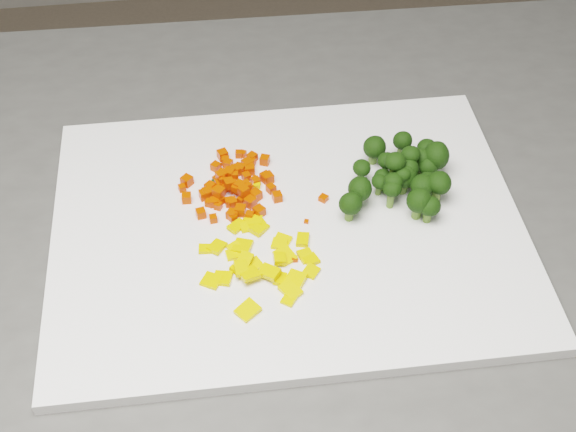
{
  "coord_description": "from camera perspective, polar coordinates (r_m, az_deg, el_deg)",
  "views": [
    {
      "loc": [
        -0.27,
        -0.61,
        1.51
      ],
      "look_at": [
        -0.19,
        -0.04,
        0.92
      ],
      "focal_mm": 50.0,
      "sensor_mm": 36.0,
      "label": 1
    }
  ],
  "objects": [
    {
      "name": "pepper_chunk_7",
      "position": [
        0.79,
        1.29,
        -2.85
      ],
      "size": [
        0.02,
        0.02,
        0.01
      ],
      "primitive_type": "cube",
      "rotation": [
        0.07,
        -0.08,
        1.86
      ],
      "color": "yellow",
      "rests_on": "pepper_pile"
    },
    {
      "name": "carrot_cube_44",
      "position": [
        0.88,
        -3.71,
        3.36
      ],
      "size": [
        0.01,
        0.01,
        0.01
      ],
      "primitive_type": "cube",
      "rotation": [
        0.0,
        0.0,
        0.48
      ],
      "color": "red",
      "rests_on": "carrot_pile"
    },
    {
      "name": "carrot_cube_51",
      "position": [
        0.84,
        -4.99,
        0.72
      ],
      "size": [
        0.01,
        0.01,
        0.01
      ],
      "primitive_type": "cube",
      "rotation": [
        0.0,
        0.0,
        2.66
      ],
      "color": "red",
      "rests_on": "carrot_pile"
    },
    {
      "name": "broccoli_floret_0",
      "position": [
        0.86,
        9.78,
        2.12
      ],
      "size": [
        0.03,
        0.03,
        0.03
      ],
      "primitive_type": null,
      "color": "black",
      "rests_on": "broccoli_pile"
    },
    {
      "name": "carrot_cube_38",
      "position": [
        0.84,
        -4.2,
        1.0
      ],
      "size": [
        0.01,
        0.01,
        0.01
      ],
      "primitive_type": "cube",
      "rotation": [
        0.0,
        0.0,
        1.71
      ],
      "color": "red",
      "rests_on": "carrot_pile"
    },
    {
      "name": "carrot_cube_72",
      "position": [
        0.86,
        -4.48,
        2.11
      ],
      "size": [
        0.01,
        0.01,
        0.01
      ],
      "primitive_type": "cube",
      "rotation": [
        0.0,
        0.0,
        2.27
      ],
      "color": "red",
      "rests_on": "carrot_pile"
    },
    {
      "name": "carrot_cube_25",
      "position": [
        0.88,
        -3.34,
        3.22
      ],
      "size": [
        0.01,
        0.01,
        0.01
      ],
      "primitive_type": "cube",
      "rotation": [
        0.0,
        0.0,
        0.19
      ],
      "color": "red",
      "rests_on": "carrot_pile"
    },
    {
      "name": "carrot_cube_13",
      "position": [
        0.87,
        -2.3,
        2.48
      ],
      "size": [
        0.01,
        0.01,
        0.01
      ],
      "primitive_type": "cube",
      "rotation": [
        0.0,
        0.0,
        1.89
      ],
      "color": "red",
      "rests_on": "carrot_pile"
    },
    {
      "name": "carrot_cube_9",
      "position": [
        0.85,
        -7.21,
        1.24
      ],
      "size": [
        0.01,
        0.01,
        0.01
      ],
      "primitive_type": "cube",
      "rotation": [
        0.0,
        0.0,
        0.05
      ],
      "color": "red",
      "rests_on": "carrot_pile"
    },
    {
      "name": "pepper_chunk_13",
      "position": [
        0.75,
        -2.88,
        -6.73
      ],
      "size": [
        0.03,
        0.03,
        0.01
      ],
      "primitive_type": "cube",
      "rotation": [
        0.09,
        -0.12,
        0.65
      ],
      "color": "yellow",
      "rests_on": "pepper_pile"
    },
    {
      "name": "pepper_chunk_31",
      "position": [
        0.76,
        0.18,
        -5.31
      ],
      "size": [
        0.02,
        0.03,
        0.01
      ],
      "primitive_type": "cube",
      "rotation": [
        -0.12,
        -0.11,
        2.19
      ],
      "color": "yellow",
      "rests_on": "pepper_pile"
    },
    {
      "name": "pepper_chunk_29",
      "position": [
        0.79,
        -0.61,
        -3.04
      ],
      "size": [
        0.01,
        0.01,
        0.01
      ],
      "primitive_type": "cube",
      "rotation": [
        0.1,
        0.05,
        1.55
      ],
      "color": "yellow",
      "rests_on": "pepper_pile"
    },
    {
      "name": "carrot_cube_31",
      "position": [
        0.85,
        -3.34,
        1.14
      ],
      "size": [
        0.01,
        0.01,
        0.01
      ],
      "primitive_type": "cube",
      "rotation": [
        0.0,
        0.0,
        2.34
      ],
      "color": "red",
      "rests_on": "carrot_pile"
    },
    {
      "name": "broccoli_floret_16",
      "position": [
        0.85,
        8.12,
        2.69
      ],
      "size": [
        0.02,
        0.02,
        0.02
      ],
      "primitive_type": null,
      "color": "black",
      "rests_on": "broccoli_pile"
    },
    {
      "name": "broccoli_floret_15",
      "position": [
        0.83,
        9.95,
        0.4
      ],
      "size": [
        0.03,
        0.03,
        0.03
      ],
      "primitive_type": null,
      "color": "black",
      "rests_on": "broccoli_pile"
    },
    {
      "name": "carrot_cube_18",
      "position": [
        0.83,
        -3.93,
        0.15
      ],
      "size": [
        0.01,
        0.01,
        0.01
      ],
      "primitive_type": "cube",
      "rotation": [
        0.0,
        0.0,
        0.08
      ],
      "color": "red",
      "rests_on": "carrot_pile"
    },
    {
      "name": "pepper_chunk_24",
      "position": [
        0.76,
        0.13,
        -5.88
      ],
      "size": [
        0.02,
        0.02,
        0.01
      ],
      "primitive_type": "cube",
      "rotation": [
        -0.05,
        -0.08,
        0.94
      ],
      "color": "yellow",
      "rests_on": "pepper_pile"
    },
    {
      "name": "broccoli_floret_3",
      "position": [
        0.85,
        6.48,
        2.19
      ],
      "size": [
        0.02,
        0.02,
        0.02
      ],
      "primitive_type": null,
      "color": "black",
      "rests_on": "broccoli_pile"
    },
    {
      "name": "carrot_cube_45",
      "position": [
        0.87,
        -3.0,
        2.86
      ],
      "size": [
        0.01,
        0.01,
        0.01
      ],
      "primitive_type": "cube",
      "rotation": [
        0.0,
        0.0,
        1.13
      ],
      "color": "red",
      "rests_on": "carrot_pile"
    },
    {
      "name": "broccoli_floret_5",
      "position": [
        0.86,
        6.68,
        2.55
      ],
      "size": [
        0.02,
        0.02,
        0.03
      ],
      "primitive_type": null,
      "color": "black",
      "rests_on": "broccoli_pile"
    },
    {
      "name": "carrot_cube_20",
      "position": [
        0.88,
        -3.87,
        3.2
      ],
      "size": [
        0.01,
        0.01,
        0.01
      ],
      "primitive_type": "cube",
      "rotation": [
        0.0,
        0.0,
        2.07
      ],
      "color": "red",
      "rests_on": "carrot_pile"
    },
    {
      "name": "broccoli_floret_23",
      "position": [
        0.9,
        8.06,
        4.99
      ],
      "size": [
        0.03,
        0.03,
        0.03
      ],
      "primitive_type": null,
      "color": "black",
      "rests_on": "broccoli_pile"
    },
    {
      "name": "carrot_cube_57",
      "position": [
        0.86,
        -3.46,
        1.94
      ],
      "size": [
        0.01,
        0.01,
        0.01
      ],
      "primitive_type": "cube",
      "rotation": [
        0.0,
        0.0,
        2.71
      ],
      "color": "red",
      "rests_on": "carrot_pile"
    },
    {
      "name": "pepper_chunk_4",
      "position": [
        0.82,
        -2.68,
        -0.73
      ],
      "size": [
        0.02,
        0.02,
        0.0
      ],
      "primitive_type": "cube",
      "rotation": [
        0.08,
        -0.01,
        0.16
      ],
      "color": "yellow",
      "rests_on": "pepper_pile"
    },
    {
      "name": "carrot_cube_22",
      "position": [
        0.88,
        -2.75,
        3.32
      ],
      "size": [
        0.01,
        0.01,
        0.01
      ],
      "primitive_type": "cube",
      "rotation": [
        0.0,
        0.0,
        0.05
      ],
      "color": "red",
      "rests_on": "carrot_pile"
    },
    {
      "name": "carrot_cube_28",
      "position": [
        0.83,
        -2.74,
        0.05
      ],
      "size": [
        0.01,
        0.01,
        0.01
      ],
      "primitive_type": "cube",
      "rotation": [
        0.0,
        0.0,
        1.14
      ],
      "color": "red",
      "rests_on": "carrot_pile"
    },
    {
      "name": "carrot_cube_5",
      "position": [
        0.84,
        -3.99,
        0.95
      ],
      "size": [
        0.01,
        0.01,
        0.01
      ],
      "primitive_type": "cube",
      "rotation": [
        0.0,
        0.0,
        1.8
      ],
      "color": "red",
      "rests_on": "carrot_pile"
    },
    {
      "name": "stray_bit_6",
      "position": [
        0.83,
        1.31,
        -0.39
      ],
      "size": [
        0.01,
        0.01,
        0.0
      ],
      "primitive_type": "cube",
      "rotation": [
        0.0,
        0.0,
        1.23
      ],
      "color": "red",
      "rests_on": "cutting_board"
    },
    {
      "name": "pepper_chunk_27",
      "position": [
        0.78,
        -3.35,
        -3.75
      ],
      "size": [
        0.01,
        0.02,
        0.01
      ],
      "primitive_type": "cube",
      "rotation": [
        0.14,
        -0.08,
        1.64
      ],
      "color": "yellow",
      "rests_on": "pepper_pile"
    },
    {
      "name": "carrot_cube_32",
      "position": [
        0.88,
        -4.36,
        2.89
      ],
      "size": [
        0.01,
        0.01,
        0.01
      ],
      "primitive_type": "cube",
      "rotation": [
        0.0,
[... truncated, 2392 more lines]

